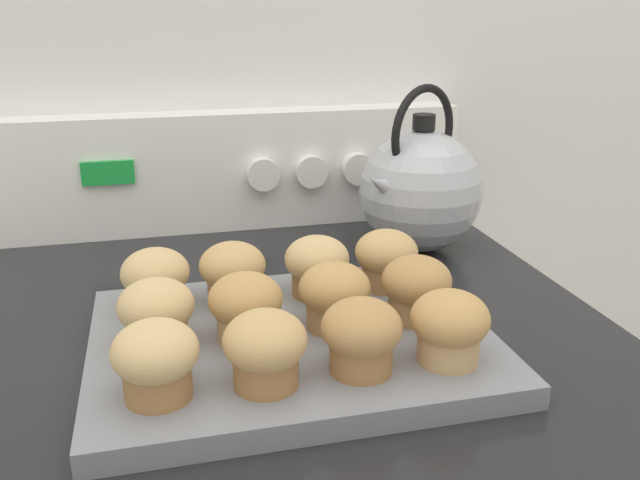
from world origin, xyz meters
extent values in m
cube|color=silver|center=(0.00, 0.72, 1.20)|extent=(8.00, 0.05, 2.40)
cube|color=black|center=(0.00, 0.36, 0.91)|extent=(0.72, 0.67, 0.02)
cube|color=white|center=(0.00, 0.67, 1.00)|extent=(0.71, 0.05, 0.17)
cube|color=green|center=(-0.16, 0.63, 1.01)|extent=(0.07, 0.01, 0.03)
cylinder|color=white|center=(0.05, 0.63, 1.00)|extent=(0.05, 0.02, 0.05)
cylinder|color=white|center=(0.12, 0.63, 1.00)|extent=(0.05, 0.02, 0.05)
cylinder|color=white|center=(0.19, 0.63, 1.00)|extent=(0.05, 0.02, 0.05)
cylinder|color=white|center=(0.26, 0.63, 1.00)|extent=(0.05, 0.02, 0.05)
cube|color=slate|center=(0.02, 0.26, 0.93)|extent=(0.37, 0.29, 0.02)
cylinder|color=olive|center=(-0.11, 0.18, 0.95)|extent=(0.05, 0.05, 0.03)
ellipsoid|color=tan|center=(-0.11, 0.18, 0.98)|extent=(0.07, 0.07, 0.05)
cylinder|color=olive|center=(-0.02, 0.17, 0.95)|extent=(0.05, 0.05, 0.03)
ellipsoid|color=tan|center=(-0.02, 0.17, 0.98)|extent=(0.07, 0.07, 0.05)
cylinder|color=olive|center=(0.06, 0.18, 0.95)|extent=(0.05, 0.05, 0.03)
ellipsoid|color=#B2844C|center=(0.06, 0.18, 0.98)|extent=(0.07, 0.07, 0.05)
cylinder|color=tan|center=(0.14, 0.18, 0.95)|extent=(0.05, 0.05, 0.03)
ellipsoid|color=tan|center=(0.14, 0.18, 0.98)|extent=(0.07, 0.07, 0.05)
cylinder|color=tan|center=(-0.10, 0.26, 0.95)|extent=(0.05, 0.05, 0.03)
ellipsoid|color=tan|center=(-0.10, 0.26, 0.98)|extent=(0.07, 0.07, 0.05)
cylinder|color=tan|center=(-0.02, 0.26, 0.95)|extent=(0.05, 0.05, 0.03)
ellipsoid|color=tan|center=(-0.02, 0.26, 0.98)|extent=(0.07, 0.07, 0.05)
cylinder|color=#A37A4C|center=(0.06, 0.26, 0.95)|extent=(0.05, 0.05, 0.03)
ellipsoid|color=tan|center=(0.06, 0.26, 0.98)|extent=(0.07, 0.07, 0.05)
cylinder|color=#A37A4C|center=(0.14, 0.26, 0.95)|extent=(0.05, 0.05, 0.03)
ellipsoid|color=#B2844C|center=(0.14, 0.26, 0.98)|extent=(0.07, 0.07, 0.05)
cylinder|color=#A37A4C|center=(-0.10, 0.34, 0.95)|extent=(0.05, 0.05, 0.03)
ellipsoid|color=tan|center=(-0.10, 0.34, 0.98)|extent=(0.07, 0.07, 0.05)
cylinder|color=tan|center=(-0.03, 0.34, 0.95)|extent=(0.05, 0.05, 0.03)
ellipsoid|color=tan|center=(-0.03, 0.34, 0.98)|extent=(0.07, 0.07, 0.05)
cylinder|color=olive|center=(0.06, 0.34, 0.95)|extent=(0.05, 0.05, 0.03)
ellipsoid|color=tan|center=(0.06, 0.34, 0.98)|extent=(0.07, 0.07, 0.05)
cylinder|color=#A37A4C|center=(0.14, 0.34, 0.95)|extent=(0.05, 0.05, 0.03)
ellipsoid|color=tan|center=(0.14, 0.34, 0.98)|extent=(0.07, 0.07, 0.05)
sphere|color=#ADAFB5|center=(0.24, 0.50, 1.00)|extent=(0.16, 0.16, 0.16)
cylinder|color=black|center=(0.24, 0.50, 1.09)|extent=(0.03, 0.03, 0.02)
cone|color=#ADAFB5|center=(0.18, 0.46, 1.02)|extent=(0.08, 0.07, 0.06)
torus|color=black|center=(0.24, 0.50, 1.07)|extent=(0.11, 0.07, 0.12)
camera|label=1|loc=(-0.09, -0.30, 1.23)|focal=38.00mm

